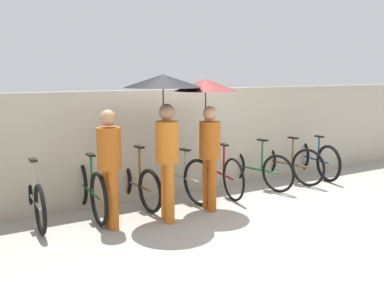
# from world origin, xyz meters

# --- Properties ---
(ground_plane) EXTENTS (30.00, 30.00, 0.00)m
(ground_plane) POSITION_xyz_m (0.00, 0.00, 0.00)
(ground_plane) COLOR #9E998E
(back_wall) EXTENTS (14.24, 0.12, 1.83)m
(back_wall) POSITION_xyz_m (0.00, 1.79, 0.91)
(back_wall) COLOR #B2A893
(back_wall) RESTS_ON ground
(parked_bicycle_1) EXTENTS (0.44, 1.76, 1.03)m
(parked_bicycle_1) POSITION_xyz_m (-2.34, 1.50, 0.36)
(parked_bicycle_1) COLOR black
(parked_bicycle_1) RESTS_ON ground
(parked_bicycle_2) EXTENTS (0.44, 1.79, 1.05)m
(parked_bicycle_2) POSITION_xyz_m (-1.56, 1.42, 0.39)
(parked_bicycle_2) COLOR black
(parked_bicycle_2) RESTS_ON ground
(parked_bicycle_3) EXTENTS (0.44, 1.64, 0.99)m
(parked_bicycle_3) POSITION_xyz_m (-0.78, 1.51, 0.36)
(parked_bicycle_3) COLOR black
(parked_bicycle_3) RESTS_ON ground
(parked_bicycle_4) EXTENTS (0.49, 1.82, 1.10)m
(parked_bicycle_4) POSITION_xyz_m (-0.00, 1.50, 0.40)
(parked_bicycle_4) COLOR black
(parked_bicycle_4) RESTS_ON ground
(parked_bicycle_5) EXTENTS (0.44, 1.79, 1.07)m
(parked_bicycle_5) POSITION_xyz_m (0.78, 1.44, 0.38)
(parked_bicycle_5) COLOR black
(parked_bicycle_5) RESTS_ON ground
(parked_bicycle_6) EXTENTS (0.59, 1.73, 1.11)m
(parked_bicycle_6) POSITION_xyz_m (1.56, 1.44, 0.36)
(parked_bicycle_6) COLOR black
(parked_bicycle_6) RESTS_ON ground
(parked_bicycle_7) EXTENTS (0.56, 1.76, 1.07)m
(parked_bicycle_7) POSITION_xyz_m (2.34, 1.48, 0.37)
(parked_bicycle_7) COLOR black
(parked_bicycle_7) RESTS_ON ground
(parked_bicycle_8) EXTENTS (0.47, 1.70, 1.10)m
(parked_bicycle_8) POSITION_xyz_m (3.12, 1.47, 0.38)
(parked_bicycle_8) COLOR black
(parked_bicycle_8) RESTS_ON ground
(pedestrian_leading) EXTENTS (0.32, 0.32, 1.63)m
(pedestrian_leading) POSITION_xyz_m (-1.47, 0.71, 0.95)
(pedestrian_leading) COLOR #B25619
(pedestrian_leading) RESTS_ON ground
(pedestrian_center) EXTENTS (1.11, 1.11, 2.09)m
(pedestrian_center) POSITION_xyz_m (-0.67, 0.65, 1.68)
(pedestrian_center) COLOR #C66B1E
(pedestrian_center) RESTS_ON ground
(pedestrian_trailing) EXTENTS (0.97, 0.97, 2.01)m
(pedestrian_trailing) POSITION_xyz_m (0.12, 0.78, 1.57)
(pedestrian_trailing) COLOR #B25619
(pedestrian_trailing) RESTS_ON ground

